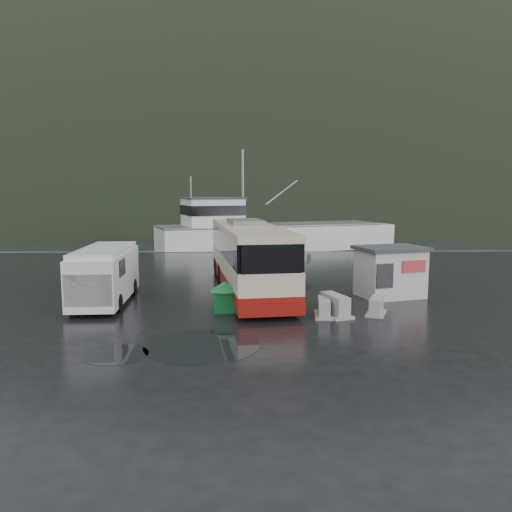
{
  "coord_description": "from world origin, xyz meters",
  "views": [
    {
      "loc": [
        2.2,
        -21.7,
        5.09
      ],
      "look_at": [
        2.76,
        4.26,
        1.7
      ],
      "focal_mm": 35.0,
      "sensor_mm": 36.0,
      "label": 1
    }
  ],
  "objects_px": {
    "waste_bin_right": "(225,311)",
    "ticket_kiosk": "(389,296)",
    "jersey_barrier_c": "(335,315)",
    "jersey_barrier_a": "(324,316)",
    "jersey_barrier_b": "(376,314)",
    "white_van": "(106,303)",
    "fishing_trawler": "(272,244)",
    "coach_bus": "(249,290)",
    "dome_tent": "(267,312)",
    "waste_bin_left": "(274,306)"
  },
  "relations": [
    {
      "from": "ticket_kiosk",
      "to": "fishing_trawler",
      "type": "distance_m",
      "value": 24.76
    },
    {
      "from": "coach_bus",
      "to": "ticket_kiosk",
      "type": "bearing_deg",
      "value": -21.83
    },
    {
      "from": "waste_bin_right",
      "to": "ticket_kiosk",
      "type": "relative_size",
      "value": 0.41
    },
    {
      "from": "dome_tent",
      "to": "fishing_trawler",
      "type": "xyz_separation_m",
      "value": [
        1.65,
        27.42,
        0.0
      ]
    },
    {
      "from": "waste_bin_left",
      "to": "jersey_barrier_b",
      "type": "distance_m",
      "value": 4.45
    },
    {
      "from": "waste_bin_right",
      "to": "ticket_kiosk",
      "type": "xyz_separation_m",
      "value": [
        7.9,
        2.87,
        0.0
      ]
    },
    {
      "from": "coach_bus",
      "to": "jersey_barrier_a",
      "type": "xyz_separation_m",
      "value": [
        3.05,
        -5.45,
        0.0
      ]
    },
    {
      "from": "dome_tent",
      "to": "jersey_barrier_a",
      "type": "xyz_separation_m",
      "value": [
        2.29,
        -0.7,
        0.0
      ]
    },
    {
      "from": "waste_bin_right",
      "to": "jersey_barrier_a",
      "type": "bearing_deg",
      "value": -12.38
    },
    {
      "from": "fishing_trawler",
      "to": "jersey_barrier_c",
      "type": "bearing_deg",
      "value": -107.35
    },
    {
      "from": "waste_bin_right",
      "to": "ticket_kiosk",
      "type": "bearing_deg",
      "value": 19.95
    },
    {
      "from": "jersey_barrier_c",
      "to": "fishing_trawler",
      "type": "distance_m",
      "value": 28.05
    },
    {
      "from": "coach_bus",
      "to": "ticket_kiosk",
      "type": "distance_m",
      "value": 7.05
    },
    {
      "from": "ticket_kiosk",
      "to": "jersey_barrier_b",
      "type": "relative_size",
      "value": 2.18
    },
    {
      "from": "coach_bus",
      "to": "jersey_barrier_c",
      "type": "distance_m",
      "value": 6.41
    },
    {
      "from": "jersey_barrier_b",
      "to": "coach_bus",
      "type": "bearing_deg",
      "value": 135.38
    },
    {
      "from": "dome_tent",
      "to": "jersey_barrier_c",
      "type": "height_order",
      "value": "dome_tent"
    },
    {
      "from": "jersey_barrier_b",
      "to": "fishing_trawler",
      "type": "bearing_deg",
      "value": 95.85
    },
    {
      "from": "jersey_barrier_c",
      "to": "fishing_trawler",
      "type": "bearing_deg",
      "value": 92.26
    },
    {
      "from": "white_van",
      "to": "waste_bin_left",
      "type": "relative_size",
      "value": 3.84
    },
    {
      "from": "jersey_barrier_b",
      "to": "waste_bin_right",
      "type": "bearing_deg",
      "value": 174.15
    },
    {
      "from": "jersey_barrier_c",
      "to": "white_van",
      "type": "bearing_deg",
      "value": 165.68
    },
    {
      "from": "jersey_barrier_b",
      "to": "fishing_trawler",
      "type": "xyz_separation_m",
      "value": [
        -2.86,
        27.88,
        0.0
      ]
    },
    {
      "from": "white_van",
      "to": "jersey_barrier_c",
      "type": "relative_size",
      "value": 3.52
    },
    {
      "from": "white_van",
      "to": "jersey_barrier_a",
      "type": "xyz_separation_m",
      "value": [
        9.61,
        -2.67,
        0.0
      ]
    },
    {
      "from": "white_van",
      "to": "jersey_barrier_a",
      "type": "height_order",
      "value": "white_van"
    },
    {
      "from": "dome_tent",
      "to": "jersey_barrier_b",
      "type": "height_order",
      "value": "dome_tent"
    },
    {
      "from": "ticket_kiosk",
      "to": "fishing_trawler",
      "type": "relative_size",
      "value": 0.12
    },
    {
      "from": "waste_bin_left",
      "to": "jersey_barrier_a",
      "type": "distance_m",
      "value": 2.65
    },
    {
      "from": "jersey_barrier_c",
      "to": "ticket_kiosk",
      "type": "bearing_deg",
      "value": 47.78
    },
    {
      "from": "waste_bin_right",
      "to": "ticket_kiosk",
      "type": "height_order",
      "value": "ticket_kiosk"
    },
    {
      "from": "waste_bin_right",
      "to": "jersey_barrier_a",
      "type": "relative_size",
      "value": 0.88
    },
    {
      "from": "jersey_barrier_a",
      "to": "fishing_trawler",
      "type": "height_order",
      "value": "fishing_trawler"
    },
    {
      "from": "jersey_barrier_a",
      "to": "jersey_barrier_b",
      "type": "relative_size",
      "value": 1.03
    },
    {
      "from": "ticket_kiosk",
      "to": "jersey_barrier_c",
      "type": "bearing_deg",
      "value": -148.16
    },
    {
      "from": "waste_bin_right",
      "to": "dome_tent",
      "type": "xyz_separation_m",
      "value": [
        1.82,
        -0.2,
        0.0
      ]
    },
    {
      "from": "jersey_barrier_b",
      "to": "dome_tent",
      "type": "bearing_deg",
      "value": 174.27
    },
    {
      "from": "coach_bus",
      "to": "waste_bin_left",
      "type": "distance_m",
      "value": 3.82
    },
    {
      "from": "ticket_kiosk",
      "to": "coach_bus",
      "type": "bearing_deg",
      "value": 150.22
    },
    {
      "from": "white_van",
      "to": "dome_tent",
      "type": "bearing_deg",
      "value": -17.79
    },
    {
      "from": "white_van",
      "to": "fishing_trawler",
      "type": "height_order",
      "value": "fishing_trawler"
    },
    {
      "from": "ticket_kiosk",
      "to": "jersey_barrier_a",
      "type": "height_order",
      "value": "ticket_kiosk"
    },
    {
      "from": "dome_tent",
      "to": "jersey_barrier_c",
      "type": "relative_size",
      "value": 1.73
    },
    {
      "from": "white_van",
      "to": "fishing_trawler",
      "type": "xyz_separation_m",
      "value": [
        8.97,
        25.45,
        0.0
      ]
    },
    {
      "from": "jersey_barrier_a",
      "to": "fishing_trawler",
      "type": "distance_m",
      "value": 28.13
    },
    {
      "from": "coach_bus",
      "to": "jersey_barrier_c",
      "type": "relative_size",
      "value": 7.3
    },
    {
      "from": "jersey_barrier_c",
      "to": "waste_bin_left",
      "type": "bearing_deg",
      "value": 145.06
    },
    {
      "from": "jersey_barrier_c",
      "to": "fishing_trawler",
      "type": "xyz_separation_m",
      "value": [
        -1.11,
        28.03,
        0.0
      ]
    },
    {
      "from": "white_van",
      "to": "waste_bin_right",
      "type": "relative_size",
      "value": 4.75
    },
    {
      "from": "coach_bus",
      "to": "white_van",
      "type": "relative_size",
      "value": 2.08
    }
  ]
}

